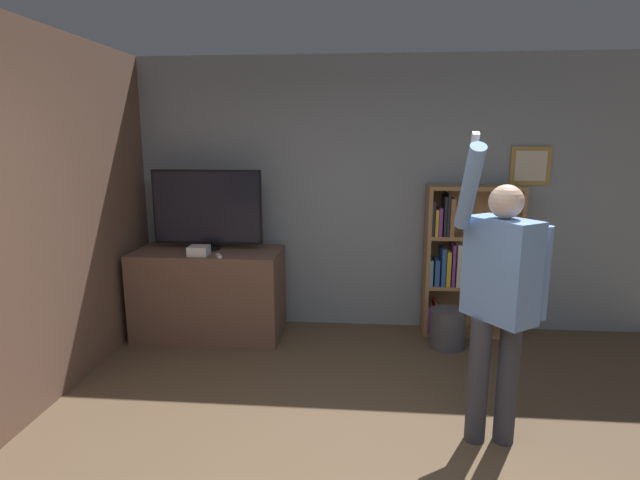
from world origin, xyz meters
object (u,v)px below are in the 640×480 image
Objects in this scene: person at (500,292)px; waste_bin at (448,328)px; game_console at (199,251)px; bookshelf at (461,260)px; television at (207,209)px.

waste_bin is at bearing 146.08° from person.
game_console is 2.51m from bookshelf.
person reaches higher than bookshelf.
waste_bin is (-0.16, -0.37, -0.57)m from bookshelf.
waste_bin is at bearing 2.34° from game_console.
television is at bearing -174.88° from bookshelf.
game_console is 0.12× the size of bookshelf.
person is at bearing -30.66° from game_console.
game_console is 0.09× the size of person.
bookshelf is (2.46, 0.46, -0.15)m from game_console.
person reaches higher than television.
game_console is 0.50× the size of waste_bin.
person is 5.42× the size of waste_bin.
television is 0.43m from game_console.
television is 2.84m from person.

